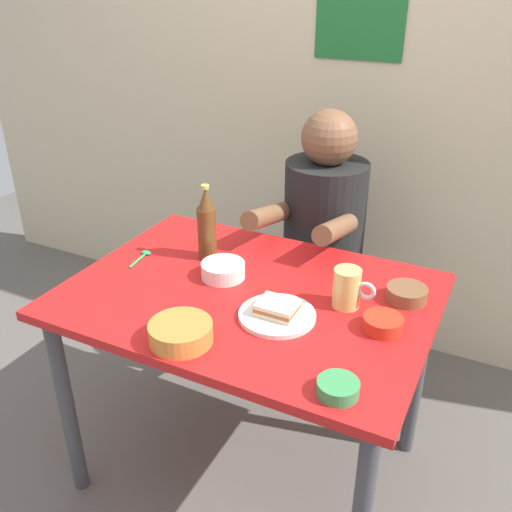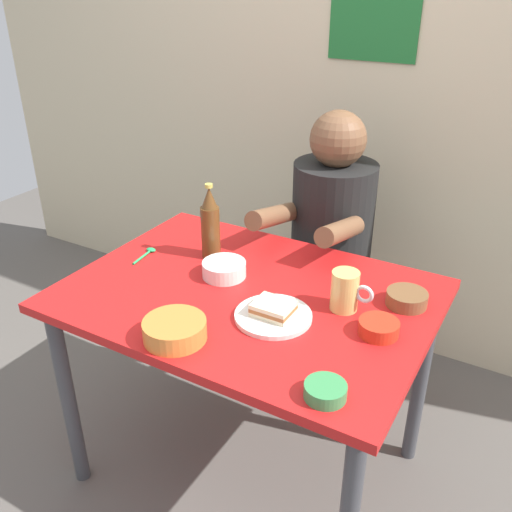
{
  "view_description": "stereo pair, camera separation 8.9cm",
  "coord_description": "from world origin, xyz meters",
  "px_view_note": "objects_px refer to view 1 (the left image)",
  "views": [
    {
      "loc": [
        0.67,
        -1.3,
        1.62
      ],
      "look_at": [
        0.0,
        0.05,
        0.84
      ],
      "focal_mm": 39.11,
      "sensor_mm": 36.0,
      "label": 1
    },
    {
      "loc": [
        0.75,
        -1.25,
        1.62
      ],
      "look_at": [
        0.0,
        0.05,
        0.84
      ],
      "focal_mm": 39.11,
      "sensor_mm": 36.0,
      "label": 2
    }
  ],
  "objects_px": {
    "stool": "(319,303)",
    "dip_bowl_green": "(338,387)",
    "plate_orange": "(277,315)",
    "sandwich": "(277,308)",
    "beer_mug": "(347,288)",
    "dining_table": "(249,317)",
    "person_seated": "(324,214)",
    "beer_bottle": "(207,226)"
  },
  "relations": [
    {
      "from": "dining_table",
      "to": "person_seated",
      "type": "relative_size",
      "value": 1.53
    },
    {
      "from": "plate_orange",
      "to": "sandwich",
      "type": "height_order",
      "value": "sandwich"
    },
    {
      "from": "dining_table",
      "to": "sandwich",
      "type": "distance_m",
      "value": 0.21
    },
    {
      "from": "dining_table",
      "to": "stool",
      "type": "relative_size",
      "value": 2.44
    },
    {
      "from": "person_seated",
      "to": "beer_mug",
      "type": "bearing_deg",
      "value": -63.56
    },
    {
      "from": "plate_orange",
      "to": "beer_mug",
      "type": "bearing_deg",
      "value": 43.18
    },
    {
      "from": "plate_orange",
      "to": "dip_bowl_green",
      "type": "relative_size",
      "value": 2.2
    },
    {
      "from": "stool",
      "to": "plate_orange",
      "type": "distance_m",
      "value": 0.83
    },
    {
      "from": "dining_table",
      "to": "person_seated",
      "type": "height_order",
      "value": "person_seated"
    },
    {
      "from": "dining_table",
      "to": "beer_mug",
      "type": "height_order",
      "value": "beer_mug"
    },
    {
      "from": "dining_table",
      "to": "plate_orange",
      "type": "height_order",
      "value": "plate_orange"
    },
    {
      "from": "stool",
      "to": "person_seated",
      "type": "height_order",
      "value": "person_seated"
    },
    {
      "from": "dining_table",
      "to": "sandwich",
      "type": "bearing_deg",
      "value": -33.15
    },
    {
      "from": "person_seated",
      "to": "dip_bowl_green",
      "type": "height_order",
      "value": "person_seated"
    },
    {
      "from": "person_seated",
      "to": "plate_orange",
      "type": "xyz_separation_m",
      "value": [
        0.12,
        -0.71,
        -0.02
      ]
    },
    {
      "from": "sandwich",
      "to": "dip_bowl_green",
      "type": "bearing_deg",
      "value": -41.3
    },
    {
      "from": "beer_mug",
      "to": "plate_orange",
      "type": "bearing_deg",
      "value": -136.82
    },
    {
      "from": "stool",
      "to": "dip_bowl_green",
      "type": "relative_size",
      "value": 4.5
    },
    {
      "from": "dip_bowl_green",
      "to": "beer_mug",
      "type": "bearing_deg",
      "value": 105.5
    },
    {
      "from": "person_seated",
      "to": "beer_bottle",
      "type": "height_order",
      "value": "person_seated"
    },
    {
      "from": "plate_orange",
      "to": "sandwich",
      "type": "relative_size",
      "value": 2.0
    },
    {
      "from": "stool",
      "to": "beer_mug",
      "type": "bearing_deg",
      "value": -64.01
    },
    {
      "from": "dining_table",
      "to": "stool",
      "type": "distance_m",
      "value": 0.7
    },
    {
      "from": "person_seated",
      "to": "sandwich",
      "type": "relative_size",
      "value": 6.54
    },
    {
      "from": "dining_table",
      "to": "dip_bowl_green",
      "type": "height_order",
      "value": "dip_bowl_green"
    },
    {
      "from": "person_seated",
      "to": "beer_mug",
      "type": "distance_m",
      "value": 0.63
    },
    {
      "from": "person_seated",
      "to": "beer_mug",
      "type": "relative_size",
      "value": 5.71
    },
    {
      "from": "dining_table",
      "to": "stool",
      "type": "xyz_separation_m",
      "value": [
        0.01,
        0.63,
        -0.3
      ]
    },
    {
      "from": "sandwich",
      "to": "beer_bottle",
      "type": "height_order",
      "value": "beer_bottle"
    },
    {
      "from": "dining_table",
      "to": "beer_mug",
      "type": "distance_m",
      "value": 0.33
    },
    {
      "from": "stool",
      "to": "dip_bowl_green",
      "type": "bearing_deg",
      "value": -67.97
    },
    {
      "from": "plate_orange",
      "to": "beer_bottle",
      "type": "bearing_deg",
      "value": 147.84
    },
    {
      "from": "sandwich",
      "to": "beer_mug",
      "type": "relative_size",
      "value": 0.87
    },
    {
      "from": "beer_mug",
      "to": "beer_bottle",
      "type": "distance_m",
      "value": 0.53
    },
    {
      "from": "sandwich",
      "to": "beer_mug",
      "type": "xyz_separation_m",
      "value": [
        0.16,
        0.15,
        0.03
      ]
    },
    {
      "from": "dip_bowl_green",
      "to": "plate_orange",
      "type": "bearing_deg",
      "value": 138.7
    },
    {
      "from": "plate_orange",
      "to": "beer_bottle",
      "type": "height_order",
      "value": "beer_bottle"
    },
    {
      "from": "person_seated",
      "to": "dip_bowl_green",
      "type": "relative_size",
      "value": 7.2
    },
    {
      "from": "dining_table",
      "to": "beer_mug",
      "type": "xyz_separation_m",
      "value": [
        0.29,
        0.06,
        0.15
      ]
    },
    {
      "from": "stool",
      "to": "beer_mug",
      "type": "xyz_separation_m",
      "value": [
        0.28,
        -0.57,
        0.45
      ]
    },
    {
      "from": "person_seated",
      "to": "sandwich",
      "type": "height_order",
      "value": "person_seated"
    },
    {
      "from": "plate_orange",
      "to": "dining_table",
      "type": "bearing_deg",
      "value": 146.85
    }
  ]
}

